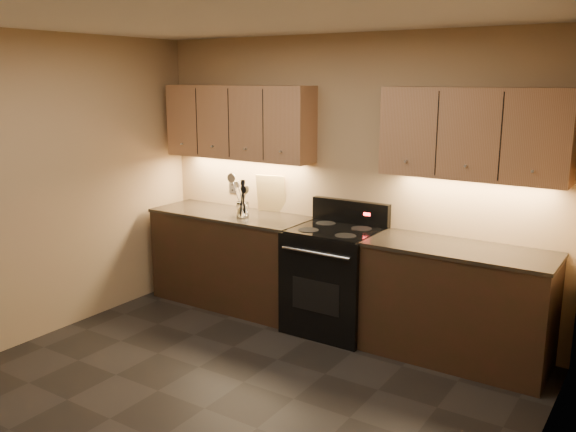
# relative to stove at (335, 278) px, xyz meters

# --- Properties ---
(floor) EXTENTS (4.00, 4.00, 0.00)m
(floor) POSITION_rel_stove_xyz_m (-0.08, -1.68, -0.48)
(floor) COLOR black
(floor) RESTS_ON ground
(ceiling) EXTENTS (4.00, 4.00, 0.00)m
(ceiling) POSITION_rel_stove_xyz_m (-0.08, -1.68, 2.12)
(ceiling) COLOR silver
(ceiling) RESTS_ON wall_back
(wall_back) EXTENTS (4.00, 0.04, 2.60)m
(wall_back) POSITION_rel_stove_xyz_m (-0.08, 0.32, 0.82)
(wall_back) COLOR tan
(wall_back) RESTS_ON ground
(wall_left) EXTENTS (0.04, 4.00, 2.60)m
(wall_left) POSITION_rel_stove_xyz_m (-2.08, -1.68, 0.82)
(wall_left) COLOR tan
(wall_left) RESTS_ON ground
(wall_right) EXTENTS (0.04, 4.00, 2.60)m
(wall_right) POSITION_rel_stove_xyz_m (1.92, -1.68, 0.82)
(wall_right) COLOR tan
(wall_right) RESTS_ON ground
(counter_left) EXTENTS (1.62, 0.62, 0.93)m
(counter_left) POSITION_rel_stove_xyz_m (-1.18, 0.02, -0.01)
(counter_left) COLOR black
(counter_left) RESTS_ON ground
(counter_right) EXTENTS (1.46, 0.62, 0.93)m
(counter_right) POSITION_rel_stove_xyz_m (1.10, 0.02, -0.01)
(counter_right) COLOR black
(counter_right) RESTS_ON ground
(stove) EXTENTS (0.76, 0.68, 1.14)m
(stove) POSITION_rel_stove_xyz_m (0.00, 0.00, 0.00)
(stove) COLOR black
(stove) RESTS_ON ground
(upper_cab_left) EXTENTS (1.60, 0.30, 0.70)m
(upper_cab_left) POSITION_rel_stove_xyz_m (-1.18, 0.17, 1.32)
(upper_cab_left) COLOR #A67953
(upper_cab_left) RESTS_ON wall_back
(upper_cab_right) EXTENTS (1.44, 0.30, 0.70)m
(upper_cab_right) POSITION_rel_stove_xyz_m (1.10, 0.17, 1.32)
(upper_cab_right) COLOR #A67953
(upper_cab_right) RESTS_ON wall_back
(outlet_plate) EXTENTS (0.08, 0.01, 0.12)m
(outlet_plate) POSITION_rel_stove_xyz_m (-1.38, 0.31, 0.64)
(outlet_plate) COLOR #B2B5BA
(outlet_plate) RESTS_ON wall_back
(utensil_crock) EXTENTS (0.13, 0.13, 0.14)m
(utensil_crock) POSITION_rel_stove_xyz_m (-0.98, -0.05, 0.52)
(utensil_crock) COLOR white
(utensil_crock) RESTS_ON counter_left
(cutting_board) EXTENTS (0.30, 0.14, 0.37)m
(cutting_board) POSITION_rel_stove_xyz_m (-0.88, 0.28, 0.63)
(cutting_board) COLOR tan
(cutting_board) RESTS_ON counter_left
(wooden_spoon) EXTENTS (0.13, 0.11, 0.29)m
(wooden_spoon) POSITION_rel_stove_xyz_m (-1.02, -0.05, 0.61)
(wooden_spoon) COLOR tan
(wooden_spoon) RESTS_ON utensil_crock
(black_spoon) EXTENTS (0.13, 0.15, 0.32)m
(black_spoon) POSITION_rel_stove_xyz_m (-0.98, -0.03, 0.62)
(black_spoon) COLOR black
(black_spoon) RESTS_ON utensil_crock
(black_turner) EXTENTS (0.13, 0.18, 0.36)m
(black_turner) POSITION_rel_stove_xyz_m (-0.98, -0.08, 0.64)
(black_turner) COLOR black
(black_turner) RESTS_ON utensil_crock
(steel_spatula) EXTENTS (0.22, 0.12, 0.35)m
(steel_spatula) POSITION_rel_stove_xyz_m (-0.95, -0.03, 0.64)
(steel_spatula) COLOR silver
(steel_spatula) RESTS_ON utensil_crock
(steel_skimmer) EXTENTS (0.26, 0.11, 0.41)m
(steel_skimmer) POSITION_rel_stove_xyz_m (-0.95, -0.06, 0.67)
(steel_skimmer) COLOR silver
(steel_skimmer) RESTS_ON utensil_crock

